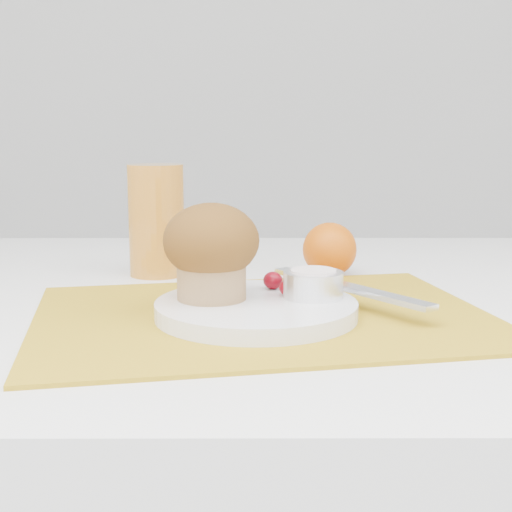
{
  "coord_description": "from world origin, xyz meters",
  "views": [
    {
      "loc": [
        -0.01,
        -0.75,
        0.94
      ],
      "look_at": [
        -0.01,
        -0.0,
        0.8
      ],
      "focal_mm": 50.0,
      "sensor_mm": 36.0,
      "label": 1
    }
  ],
  "objects_px": {
    "muffin": "(211,249)",
    "plate": "(256,309)",
    "juice_glass": "(156,220)",
    "orange": "(330,250)"
  },
  "relations": [
    {
      "from": "muffin",
      "to": "plate",
      "type": "bearing_deg",
      "value": -13.82
    },
    {
      "from": "plate",
      "to": "juice_glass",
      "type": "height_order",
      "value": "juice_glass"
    },
    {
      "from": "juice_glass",
      "to": "muffin",
      "type": "height_order",
      "value": "juice_glass"
    },
    {
      "from": "juice_glass",
      "to": "muffin",
      "type": "bearing_deg",
      "value": -68.83
    },
    {
      "from": "plate",
      "to": "juice_glass",
      "type": "xyz_separation_m",
      "value": [
        -0.13,
        0.22,
        0.06
      ]
    },
    {
      "from": "plate",
      "to": "juice_glass",
      "type": "distance_m",
      "value": 0.26
    },
    {
      "from": "juice_glass",
      "to": "muffin",
      "type": "relative_size",
      "value": 1.49
    },
    {
      "from": "juice_glass",
      "to": "orange",
      "type": "bearing_deg",
      "value": -2.14
    },
    {
      "from": "plate",
      "to": "juice_glass",
      "type": "bearing_deg",
      "value": 119.47
    },
    {
      "from": "juice_glass",
      "to": "muffin",
      "type": "xyz_separation_m",
      "value": [
        0.08,
        -0.21,
        -0.0
      ]
    }
  ]
}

